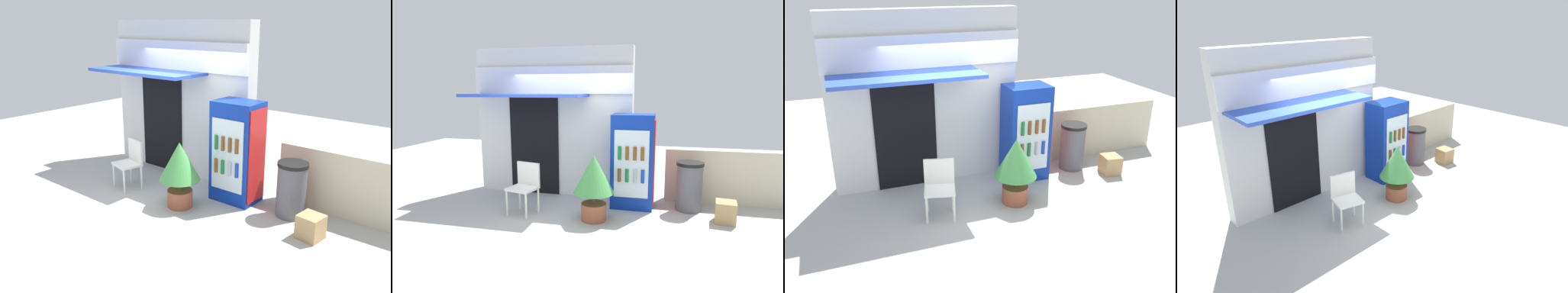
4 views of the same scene
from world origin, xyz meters
TOP-DOWN VIEW (x-y plane):
  - ground at (0.00, 0.00)m, footprint 16.00×16.00m
  - storefront_building at (-0.53, 1.45)m, footprint 3.29×1.20m
  - drink_cooler at (1.21, 0.94)m, footprint 0.79×0.63m
  - plastic_chair at (-0.62, 0.17)m, footprint 0.55×0.51m
  - potted_plant_near_shop at (0.64, 0.11)m, footprint 0.69×0.69m
  - trash_bin at (2.24, 0.97)m, footprint 0.49×0.49m
  - stone_boundary_wall at (3.13, 1.49)m, footprint 2.64×0.22m
  - cardboard_box at (2.80, 0.48)m, footprint 0.37×0.37m

SIDE VIEW (x-z plane):
  - ground at x=0.00m, z-range 0.00..0.00m
  - cardboard_box at x=2.80m, z-range 0.00..0.36m
  - trash_bin at x=2.24m, z-range 0.00..0.90m
  - stone_boundary_wall at x=3.13m, z-range 0.00..1.05m
  - plastic_chair at x=-0.62m, z-range 0.08..0.99m
  - potted_plant_near_shop at x=0.64m, z-range 0.14..1.27m
  - drink_cooler at x=1.21m, z-range 0.00..1.75m
  - storefront_building at x=-0.53m, z-range 0.05..3.08m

